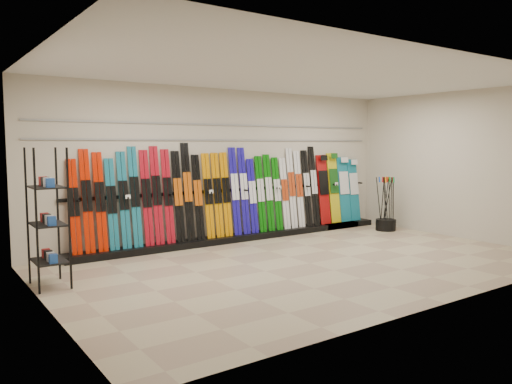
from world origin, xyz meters
TOP-DOWN VIEW (x-y plane):
  - floor at (0.00, 0.00)m, footprint 8.00×8.00m
  - back_wall at (0.00, 2.50)m, footprint 8.00×0.00m
  - left_wall at (-4.00, 0.00)m, footprint 0.00×5.00m
  - right_wall at (4.00, 0.00)m, footprint 0.00×5.00m
  - ceiling at (0.00, 0.00)m, footprint 8.00×8.00m
  - ski_rack_base at (0.22, 2.28)m, footprint 8.00×0.40m
  - skis at (-0.47, 2.35)m, footprint 5.39×0.28m
  - snowboards at (2.92, 2.36)m, footprint 1.25×0.25m
  - accessory_rack at (-3.75, 1.03)m, footprint 0.40×0.60m
  - pole_bin at (3.44, 1.38)m, footprint 0.44×0.44m
  - ski_poles at (3.42, 1.34)m, footprint 0.30×0.39m
  - slatwall_rail_0 at (0.00, 2.48)m, footprint 7.60×0.02m
  - slatwall_rail_1 at (0.00, 2.48)m, footprint 7.60×0.02m

SIDE VIEW (x-z plane):
  - floor at x=0.00m, z-range 0.00..0.00m
  - ski_rack_base at x=0.22m, z-range 0.00..0.12m
  - pole_bin at x=3.44m, z-range 0.00..0.25m
  - ski_poles at x=3.42m, z-range 0.02..1.20m
  - snowboards at x=2.92m, z-range 0.08..1.68m
  - accessory_rack at x=-3.75m, z-range 0.00..1.88m
  - skis at x=-0.47m, z-range 0.04..1.86m
  - back_wall at x=0.00m, z-range -2.50..5.50m
  - left_wall at x=-4.00m, z-range -1.00..4.00m
  - right_wall at x=4.00m, z-range -1.00..4.00m
  - slatwall_rail_0 at x=0.00m, z-range 1.98..2.02m
  - slatwall_rail_1 at x=0.00m, z-range 2.28..2.31m
  - ceiling at x=0.00m, z-range 3.00..3.00m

